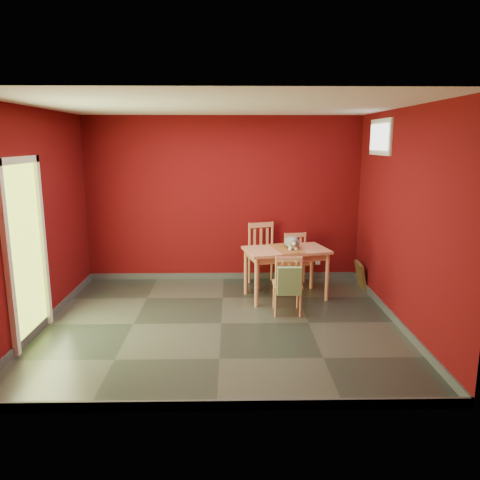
{
  "coord_description": "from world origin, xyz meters",
  "views": [
    {
      "loc": [
        0.14,
        -5.66,
        2.3
      ],
      "look_at": [
        0.25,
        0.45,
        1.0
      ],
      "focal_mm": 35.0,
      "sensor_mm": 36.0,
      "label": 1
    }
  ],
  "objects_px": {
    "chair_far_left": "(264,254)",
    "chair_far_right": "(297,259)",
    "tote_bag": "(289,281)",
    "dining_table": "(286,255)",
    "cat": "(292,240)",
    "picture_frame": "(361,275)",
    "chair_near": "(288,283)"
  },
  "relations": [
    {
      "from": "tote_bag",
      "to": "chair_far_left",
      "type": "bearing_deg",
      "value": 98.12
    },
    {
      "from": "chair_far_left",
      "to": "cat",
      "type": "xyz_separation_m",
      "value": [
        0.36,
        -0.6,
        0.35
      ]
    },
    {
      "from": "dining_table",
      "to": "chair_near",
      "type": "bearing_deg",
      "value": -94.46
    },
    {
      "from": "dining_table",
      "to": "picture_frame",
      "type": "distance_m",
      "value": 1.4
    },
    {
      "from": "chair_far_right",
      "to": "tote_bag",
      "type": "distance_m",
      "value": 1.51
    },
    {
      "from": "chair_far_right",
      "to": "picture_frame",
      "type": "height_order",
      "value": "chair_far_right"
    },
    {
      "from": "chair_near",
      "to": "cat",
      "type": "relative_size",
      "value": 1.76
    },
    {
      "from": "chair_far_left",
      "to": "chair_near",
      "type": "distance_m",
      "value": 1.35
    },
    {
      "from": "dining_table",
      "to": "chair_near",
      "type": "xyz_separation_m",
      "value": [
        -0.05,
        -0.67,
        -0.23
      ]
    },
    {
      "from": "dining_table",
      "to": "chair_near",
      "type": "distance_m",
      "value": 0.71
    },
    {
      "from": "chair_far_left",
      "to": "cat",
      "type": "height_order",
      "value": "chair_far_left"
    },
    {
      "from": "chair_far_left",
      "to": "dining_table",
      "type": "bearing_deg",
      "value": -67.51
    },
    {
      "from": "chair_near",
      "to": "chair_far_right",
      "type": "bearing_deg",
      "value": 76.52
    },
    {
      "from": "dining_table",
      "to": "chair_far_left",
      "type": "bearing_deg",
      "value": 112.49
    },
    {
      "from": "tote_bag",
      "to": "picture_frame",
      "type": "bearing_deg",
      "value": 45.2
    },
    {
      "from": "cat",
      "to": "tote_bag",
      "type": "bearing_deg",
      "value": -93.77
    },
    {
      "from": "chair_near",
      "to": "cat",
      "type": "xyz_separation_m",
      "value": [
        0.14,
        0.73,
        0.44
      ]
    },
    {
      "from": "chair_far_left",
      "to": "chair_far_right",
      "type": "relative_size",
      "value": 1.19
    },
    {
      "from": "chair_far_right",
      "to": "cat",
      "type": "bearing_deg",
      "value": -106.92
    },
    {
      "from": "chair_near",
      "to": "picture_frame",
      "type": "xyz_separation_m",
      "value": [
        1.3,
        1.11,
        -0.22
      ]
    },
    {
      "from": "dining_table",
      "to": "chair_far_right",
      "type": "xyz_separation_m",
      "value": [
        0.25,
        0.6,
        -0.22
      ]
    },
    {
      "from": "tote_bag",
      "to": "dining_table",
      "type": "bearing_deg",
      "value": 86.41
    },
    {
      "from": "tote_bag",
      "to": "cat",
      "type": "distance_m",
      "value": 1.0
    },
    {
      "from": "chair_far_left",
      "to": "chair_far_right",
      "type": "height_order",
      "value": "chair_far_left"
    },
    {
      "from": "dining_table",
      "to": "chair_far_left",
      "type": "xyz_separation_m",
      "value": [
        -0.27,
        0.66,
        -0.14
      ]
    },
    {
      "from": "cat",
      "to": "picture_frame",
      "type": "relative_size",
      "value": 1.12
    },
    {
      "from": "chair_near",
      "to": "cat",
      "type": "bearing_deg",
      "value": 79.14
    },
    {
      "from": "chair_near",
      "to": "tote_bag",
      "type": "xyz_separation_m",
      "value": [
        -0.0,
        -0.21,
        0.1
      ]
    },
    {
      "from": "dining_table",
      "to": "cat",
      "type": "relative_size",
      "value": 2.82
    },
    {
      "from": "cat",
      "to": "picture_frame",
      "type": "bearing_deg",
      "value": 23.04
    },
    {
      "from": "chair_far_right",
      "to": "chair_near",
      "type": "xyz_separation_m",
      "value": [
        -0.3,
        -1.27,
        -0.01
      ]
    },
    {
      "from": "picture_frame",
      "to": "chair_far_right",
      "type": "bearing_deg",
      "value": 170.87
    }
  ]
}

